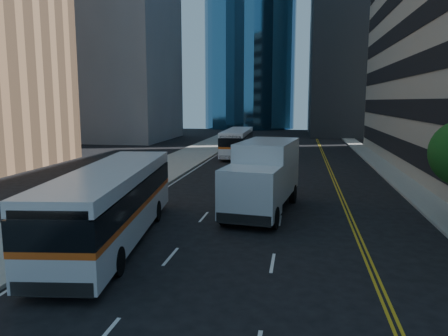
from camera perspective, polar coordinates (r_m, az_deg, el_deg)
ground at (r=15.17m, az=3.92°, el=-14.82°), size 160.00×160.00×0.00m
sidewalk_west at (r=41.05m, az=-7.07°, el=0.31°), size 5.00×90.00×0.15m
sidewalk_east at (r=40.02m, az=20.71°, el=-0.41°), size 2.00×90.00×0.15m
midrise_west at (r=73.00m, az=-14.70°, el=17.50°), size 18.00×18.00×35.00m
bus_front at (r=19.43m, az=-14.37°, el=-4.31°), size 4.35×12.74×3.22m
bus_rear at (r=48.46m, az=1.74°, el=3.46°), size 2.71×11.34×2.91m
box_truck at (r=23.93m, az=5.15°, el=-1.01°), size 3.80×8.30×3.83m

